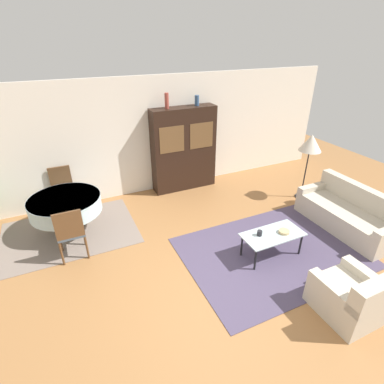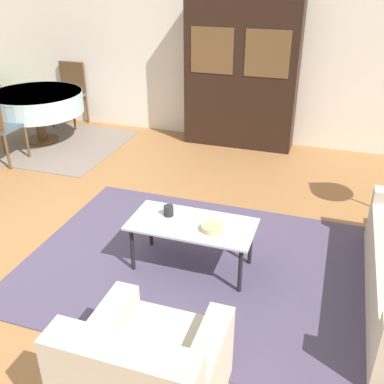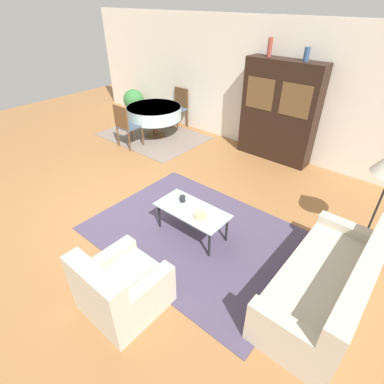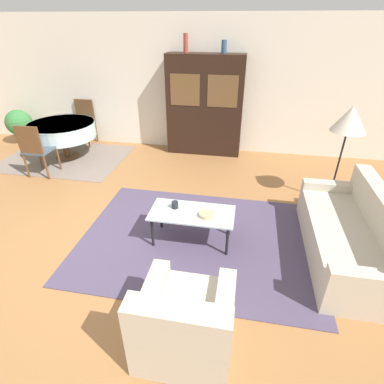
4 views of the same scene
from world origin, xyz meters
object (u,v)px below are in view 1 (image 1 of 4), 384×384
cup (260,233)px  vase_short (197,100)px  display_cabinet (184,149)px  floor_lamp (311,144)px  dining_chair_near (70,231)px  dining_chair_far (62,187)px  bowl (284,232)px  vase_tall (167,101)px  armchair (353,297)px  couch (349,214)px  coffee_table (273,236)px  dining_table (65,205)px

cup → vase_short: size_ratio=0.40×
display_cabinet → floor_lamp: 2.88m
dining_chair_near → dining_chair_far: same height
display_cabinet → vase_short: size_ratio=8.68×
display_cabinet → bowl: 3.23m
vase_tall → vase_short: bearing=0.0°
armchair → bowl: bearing=90.8°
couch → dining_chair_far: size_ratio=1.98×
vase_short → floor_lamp: bearing=-40.3°
coffee_table → vase_tall: size_ratio=3.18×
coffee_table → dining_table: bearing=144.2°
display_cabinet → dining_table: 2.97m
vase_short → dining_chair_far: bearing=179.1°
couch → vase_tall: (-2.64, 3.03, 1.88)m
dining_chair_near → display_cabinet: bearing=31.4°
bowl → display_cabinet: bearing=99.0°
coffee_table → vase_short: (0.04, 3.09, 1.72)m
couch → vase_tall: bearing=41.0°
dining_chair_far → bowl: (3.32, -3.20, -0.09)m
coffee_table → dining_chair_far: size_ratio=1.09×
dining_table → display_cabinet: bearing=16.5°
dining_table → floor_lamp: size_ratio=0.86×
dining_chair_far → bowl: size_ratio=5.34×
cup → dining_chair_far: bearing=133.2°
armchair → display_cabinet: bearing=96.5°
dining_table → floor_lamp: bearing=-9.3°
dining_chair_near → couch: bearing=-14.5°
display_cabinet → couch: bearing=-53.5°
dining_chair_near → cup: bearing=-24.3°
dining_chair_far → vase_short: 3.53m
dining_table → cup: bearing=-37.2°
coffee_table → floor_lamp: (2.02, 1.42, 0.91)m
cup → vase_tall: (-0.46, 3.03, 1.68)m
couch → dining_chair_near: 5.24m
vase_tall → vase_short: vase_tall is taller
vase_tall → dining_chair_far: bearing=178.9°
display_cabinet → armchair: bearing=-83.5°
display_cabinet → dining_chair_far: display_cabinet is taller
display_cabinet → floor_lamp: bearing=-35.8°
coffee_table → vase_short: 3.54m
coffee_table → floor_lamp: 2.63m
couch → dining_chair_far: dining_chair_far is taller
display_cabinet → vase_short: vase_short is taller
armchair → dining_chair_near: size_ratio=0.84×
vase_tall → armchair: bearing=-78.8°
couch → armchair: size_ratio=2.35×
armchair → dining_table: bearing=131.9°
dining_table → dining_chair_far: size_ratio=1.35×
coffee_table → vase_tall: vase_tall is taller
armchair → cup: 1.61m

